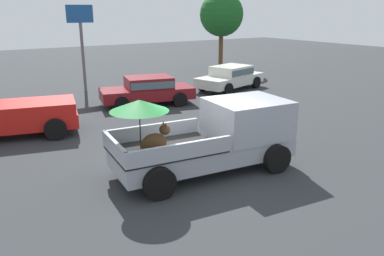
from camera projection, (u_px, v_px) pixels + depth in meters
The scene contains 6 objects.
ground_plane at pixel (204, 171), 10.93m from camera, with size 80.00×80.00×0.00m, color #2D3033.
pickup_truck_main at pixel (216, 136), 10.80m from camera, with size 5.24×2.69×2.25m.
parked_sedan_near at pixel (148, 89), 18.37m from camera, with size 4.59×2.73×1.33m.
parked_sedan_far at pixel (230, 76), 21.89m from camera, with size 4.61×2.83×1.33m.
motel_sign at pixel (81, 31), 20.49m from camera, with size 1.40×0.16×4.58m.
tree_by_lot at pixel (222, 15), 28.27m from camera, with size 3.17×3.17×5.60m.
Camera 1 is at (-5.82, -8.27, 4.34)m, focal length 36.43 mm.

